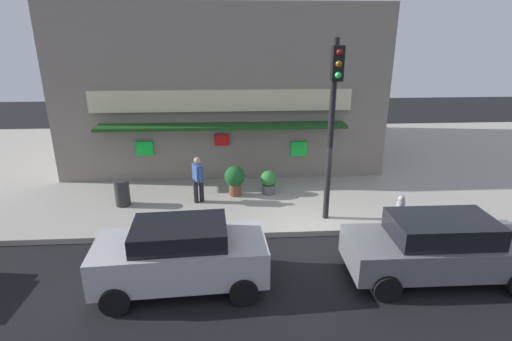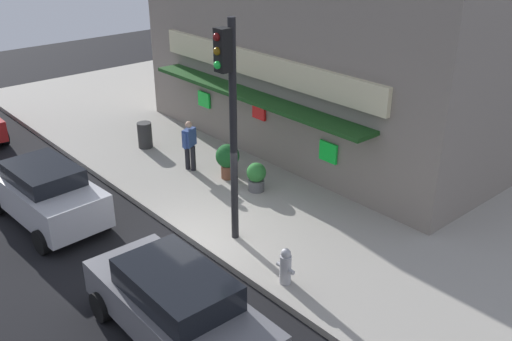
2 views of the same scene
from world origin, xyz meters
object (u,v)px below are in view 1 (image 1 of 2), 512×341
traffic_light (333,110)px  trash_can (122,193)px  pedestrian (198,178)px  parked_car_silver (181,254)px  fire_hydrant (400,209)px  parked_car_grey (439,247)px  potted_plant_by_doorway (269,181)px  potted_plant_by_window (235,178)px

traffic_light → trash_can: 7.46m
trash_can → pedestrian: 2.60m
parked_car_silver → trash_can: bearing=119.0°
fire_hydrant → trash_can: (-8.87, 1.78, 0.02)m
parked_car_grey → fire_hydrant: bearing=86.5°
traffic_light → fire_hydrant: traffic_light is taller
parked_car_silver → fire_hydrant: bearing=23.0°
parked_car_silver → potted_plant_by_doorway: bearing=64.0°
parked_car_grey → traffic_light: bearing=124.7°
trash_can → potted_plant_by_window: (3.81, 0.62, 0.20)m
potted_plant_by_window → parked_car_silver: bearing=-104.5°
trash_can → potted_plant_by_doorway: trash_can is taller
parked_car_silver → parked_car_grey: size_ratio=0.90×
pedestrian → potted_plant_by_doorway: bearing=13.8°
potted_plant_by_window → parked_car_silver: parked_car_silver is taller
traffic_light → parked_car_silver: (-4.16, -2.99, -2.79)m
trash_can → parked_car_grey: bearing=-27.2°
traffic_light → parked_car_grey: traffic_light is taller
pedestrian → parked_car_silver: (-0.07, -4.59, -0.21)m
trash_can → parked_car_silver: parked_car_silver is taller
parked_car_grey → potted_plant_by_doorway: bearing=125.3°
fire_hydrant → potted_plant_by_doorway: 4.58m
pedestrian → parked_car_silver: 4.60m
fire_hydrant → parked_car_silver: bearing=-157.0°
fire_hydrant → potted_plant_by_window: bearing=154.6°
potted_plant_by_window → parked_car_silver: 5.27m
potted_plant_by_doorway → parked_car_grey: 6.37m
traffic_light → potted_plant_by_window: 4.53m
traffic_light → pedestrian: bearing=158.5°
trash_can → potted_plant_by_doorway: (5.03, 0.71, 0.02)m
fire_hydrant → pedestrian: pedestrian is taller
potted_plant_by_doorway → parked_car_grey: (3.68, -5.19, 0.19)m
potted_plant_by_window → trash_can: bearing=-170.8°
traffic_light → potted_plant_by_doorway: (-1.62, 2.21, -3.01)m
traffic_light → trash_can: bearing=167.3°
trash_can → pedestrian: pedestrian is taller
trash_can → pedestrian: size_ratio=0.55×
pedestrian → parked_car_grey: pedestrian is taller
parked_car_grey → trash_can: bearing=152.8°
pedestrian → potted_plant_by_doorway: (2.47, 0.61, -0.43)m
trash_can → potted_plant_by_window: potted_plant_by_window is taller
traffic_light → potted_plant_by_window: (-2.84, 2.12, -2.83)m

